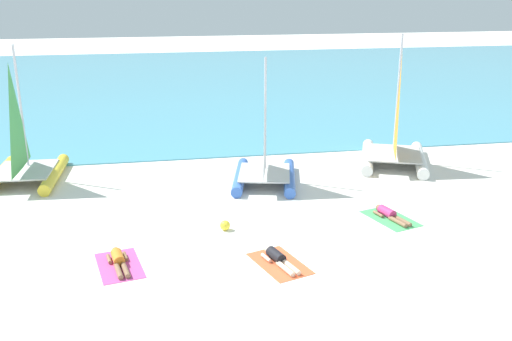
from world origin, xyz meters
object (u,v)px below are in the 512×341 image
at_px(towel_left, 119,265).
at_px(sunbather_right, 389,214).
at_px(sunbather_left, 119,260).
at_px(sunbather_middle, 278,258).
at_px(sailboat_blue, 265,166).
at_px(sailboat_white, 394,146).
at_px(beach_ball, 225,225).
at_px(towel_middle, 280,263).
at_px(sailboat_yellow, 24,162).
at_px(towel_right, 391,218).

bearing_deg(towel_left, sunbather_right, 11.94).
relative_size(sunbather_left, sunbather_middle, 1.02).
height_order(sailboat_blue, sailboat_white, sailboat_white).
xyz_separation_m(sailboat_blue, sunbather_right, (3.31, -4.07, -0.57)).
bearing_deg(sunbather_left, sunbather_middle, -20.20).
bearing_deg(beach_ball, sunbather_middle, -64.77).
distance_m(sunbather_left, sunbather_middle, 4.33).
xyz_separation_m(towel_left, sunbather_right, (8.49, 1.79, 0.13)).
xyz_separation_m(sailboat_blue, towel_middle, (-0.89, -6.54, -0.69)).
relative_size(sailboat_yellow, sunbather_left, 3.29).
relative_size(towel_left, sunbather_left, 1.22).
bearing_deg(beach_ball, sunbather_right, -0.19).
relative_size(sunbather_middle, beach_ball, 4.90).
bearing_deg(sunbather_left, beach_ball, 17.95).
relative_size(sunbather_middle, towel_right, 0.81).
height_order(sunbather_middle, towel_right, sunbather_middle).
height_order(sailboat_blue, towel_right, sailboat_blue).
distance_m(sailboat_blue, sailboat_yellow, 9.14).
bearing_deg(sailboat_blue, sailboat_white, 26.09).
height_order(sunbather_left, towel_middle, sunbather_left).
bearing_deg(sunbather_right, sailboat_white, 49.03).
height_order(sunbather_left, towel_right, sunbather_left).
xyz_separation_m(sailboat_blue, towel_right, (3.33, -4.14, -0.69)).
bearing_deg(sunbather_middle, towel_middle, -90.00).
xyz_separation_m(towel_right, sunbather_right, (-0.02, 0.06, 0.13)).
xyz_separation_m(sailboat_blue, sailboat_white, (5.78, 1.33, 0.09)).
distance_m(sunbather_left, towel_middle, 4.36).
xyz_separation_m(sailboat_yellow, sunbather_left, (3.77, -7.65, -0.63)).
bearing_deg(sailboat_white, sunbather_middle, -108.84).
distance_m(sailboat_blue, towel_right, 5.36).
distance_m(sailboat_yellow, sunbather_right, 13.64).
xyz_separation_m(sailboat_yellow, sunbather_middle, (8.04, -8.33, -0.63)).
bearing_deg(towel_right, sunbather_right, 106.49).
xyz_separation_m(sailboat_white, sunbather_middle, (-6.69, -7.81, -0.66)).
height_order(sailboat_yellow, towel_middle, sailboat_yellow).
bearing_deg(sunbather_right, towel_right, -90.00).
bearing_deg(beach_ball, towel_right, -0.87).
relative_size(sailboat_blue, towel_right, 2.47).
distance_m(towel_left, sunbather_right, 8.68).
xyz_separation_m(sailboat_yellow, sailboat_white, (14.73, -0.52, 0.03)).
bearing_deg(towel_middle, towel_left, 171.05).
xyz_separation_m(towel_middle, towel_right, (4.23, 2.40, 0.00)).
bearing_deg(sunbather_left, sunbather_right, 0.30).
distance_m(sunbather_left, towel_right, 8.68).
bearing_deg(towel_left, towel_middle, -8.95).
relative_size(sunbather_left, beach_ball, 4.97).
distance_m(sailboat_white, towel_middle, 10.35).
distance_m(towel_left, beach_ball, 3.61).
height_order(sunbather_middle, sunbather_right, same).
height_order(sunbather_right, beach_ball, beach_ball).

